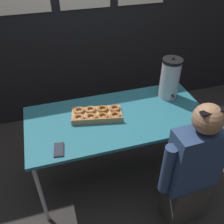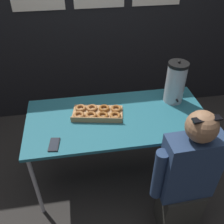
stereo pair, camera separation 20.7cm
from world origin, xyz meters
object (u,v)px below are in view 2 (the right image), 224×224
object	(u,v)px
donut_box	(97,113)
cell_phone	(54,145)
person_seated	(186,179)
coffee_urn	(175,82)

from	to	relation	value
donut_box	cell_phone	xyz separation A→B (m)	(-0.36, -0.31, -0.01)
cell_phone	donut_box	bearing A→B (deg)	48.79
donut_box	person_seated	size ratio (longest dim) A/B	0.39
cell_phone	person_seated	size ratio (longest dim) A/B	0.12
coffee_urn	cell_phone	size ratio (longest dim) A/B	2.73
person_seated	donut_box	bearing A→B (deg)	-50.51
person_seated	coffee_urn	bearing A→B (deg)	-102.48
coffee_urn	donut_box	bearing A→B (deg)	-171.86
coffee_urn	person_seated	bearing A→B (deg)	-100.51
coffee_urn	person_seated	size ratio (longest dim) A/B	0.34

